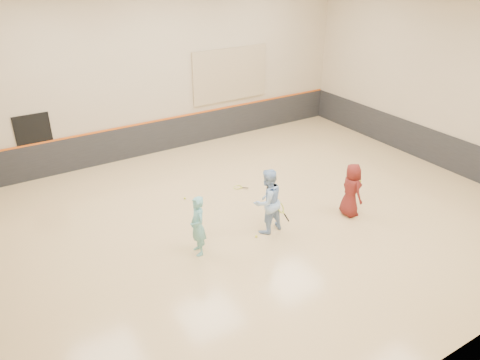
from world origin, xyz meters
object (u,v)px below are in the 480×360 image
girl (198,226)px  instructor (267,201)px  young_man (351,190)px  spare_racket (238,186)px

girl → instructor: instructor is taller
girl → young_man: (4.53, -0.62, 0.00)m
young_man → spare_racket: 3.68m
girl → instructor: size_ratio=0.87×
girl → instructor: (2.03, -0.07, 0.12)m
young_man → spare_racket: bearing=39.1°
instructor → young_man: instructor is taller
instructor → spare_racket: 2.76m
girl → young_man: same height
instructor → girl: bearing=-8.2°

